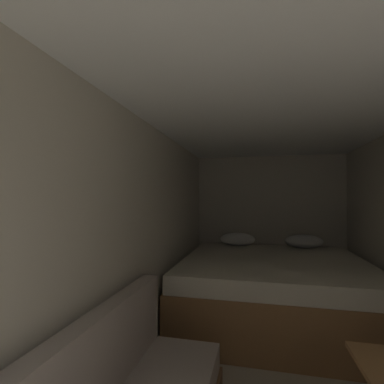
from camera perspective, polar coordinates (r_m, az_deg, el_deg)
name	(u,v)px	position (r m, az deg, el deg)	size (l,w,h in m)	color
wall_back	(269,223)	(4.65, 15.27, -6.04)	(2.34, 0.05, 2.11)	beige
wall_left	(142,244)	(2.49, -10.09, -10.26)	(0.05, 4.67, 2.11)	beige
ceiling_slab	(281,109)	(2.37, 17.44, 15.69)	(2.34, 4.67, 0.05)	white
bed	(273,288)	(3.70, 16.03, -18.13)	(2.12, 2.07, 0.92)	olive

